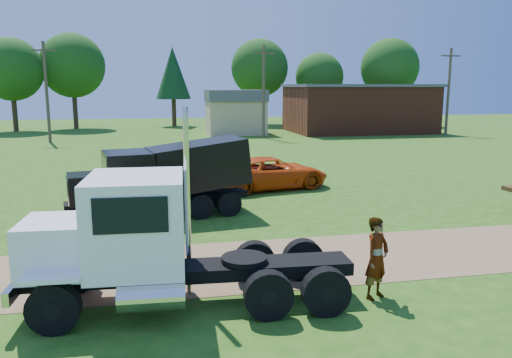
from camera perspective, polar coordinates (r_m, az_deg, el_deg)
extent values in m
plane|color=#235011|center=(14.95, 7.05, -9.06)|extent=(140.00, 140.00, 0.00)
cube|color=brown|center=(14.95, 7.05, -9.04)|extent=(120.00, 4.20, 0.01)
cube|color=black|center=(11.81, -7.15, -10.37)|extent=(7.44, 1.34, 0.30)
cylinder|color=black|center=(11.26, -22.13, -13.53)|extent=(1.10, 0.40, 1.09)
cylinder|color=black|center=(11.26, -22.13, -13.53)|extent=(0.40, 0.39, 0.38)
cylinder|color=black|center=(13.17, -19.96, -9.86)|extent=(1.10, 0.40, 1.09)
cylinder|color=black|center=(13.17, -19.96, -9.86)|extent=(0.40, 0.39, 0.38)
cylinder|color=black|center=(11.06, 1.43, -13.15)|extent=(1.10, 0.40, 1.09)
cylinder|color=black|center=(11.06, 1.43, -13.15)|extent=(0.40, 0.39, 0.38)
cylinder|color=black|center=(13.00, -0.16, -9.47)|extent=(1.10, 0.40, 1.09)
cylinder|color=black|center=(13.00, -0.16, -9.47)|extent=(0.40, 0.39, 0.38)
cylinder|color=black|center=(11.34, 7.99, -12.66)|extent=(1.10, 0.40, 1.09)
cylinder|color=black|center=(11.34, 7.99, -12.66)|extent=(0.40, 0.39, 0.38)
cylinder|color=black|center=(13.23, 5.41, -9.15)|extent=(1.10, 0.40, 1.09)
cylinder|color=black|center=(13.23, 5.41, -9.15)|extent=(0.40, 0.39, 0.38)
cube|color=white|center=(11.87, -21.03, -7.13)|extent=(1.86, 1.77, 1.18)
cube|color=silver|center=(12.11, -25.15, -7.33)|extent=(0.16, 1.48, 0.99)
cube|color=silver|center=(12.35, -25.12, -10.38)|extent=(0.27, 2.27, 0.30)
cube|color=white|center=(11.48, -13.47, -4.73)|extent=(2.20, 2.48, 2.07)
cube|color=black|center=(11.52, -18.61, -2.67)|extent=(0.16, 1.97, 0.84)
cube|color=black|center=(10.22, -14.15, -4.06)|extent=(1.48, 0.12, 0.74)
cube|color=black|center=(12.54, -13.09, -1.35)|extent=(1.48, 0.12, 0.74)
cube|color=white|center=(11.02, -22.36, -10.47)|extent=(1.21, 0.51, 0.10)
cube|color=white|center=(12.97, -20.14, -7.20)|extent=(1.21, 0.51, 0.10)
cylinder|color=silver|center=(10.82, -11.83, -13.09)|extent=(1.41, 0.67, 0.59)
cylinder|color=silver|center=(11.90, -7.84, -2.78)|extent=(0.15, 0.15, 4.54)
cylinder|color=black|center=(11.81, -1.35, -9.13)|extent=(1.14, 1.14, 0.12)
cube|color=black|center=(19.68, -10.94, -2.30)|extent=(7.00, 2.18, 0.26)
cylinder|color=black|center=(18.51, -18.29, -4.14)|extent=(1.00, 0.48, 0.96)
cylinder|color=black|center=(18.51, -18.29, -4.14)|extent=(0.39, 0.38, 0.33)
cylinder|color=black|center=(20.29, -18.69, -2.91)|extent=(1.00, 0.48, 0.96)
cylinder|color=black|center=(20.29, -18.69, -2.91)|extent=(0.39, 0.38, 0.33)
cylinder|color=black|center=(19.18, -6.28, -3.17)|extent=(1.00, 0.48, 0.96)
cylinder|color=black|center=(19.18, -6.28, -3.17)|extent=(0.39, 0.38, 0.33)
cylinder|color=black|center=(20.90, -7.69, -2.07)|extent=(1.00, 0.48, 0.96)
cylinder|color=black|center=(20.90, -7.69, -2.07)|extent=(0.39, 0.38, 0.33)
cylinder|color=black|center=(19.51, -3.09, -2.88)|extent=(1.00, 0.48, 0.96)
cylinder|color=black|center=(19.51, -3.09, -2.88)|extent=(0.39, 0.38, 0.33)
cylinder|color=black|center=(21.20, -4.73, -1.82)|extent=(1.00, 0.48, 0.96)
cylinder|color=black|center=(21.20, -4.73, -1.82)|extent=(0.39, 0.38, 0.33)
cube|color=black|center=(19.22, -18.39, -0.96)|extent=(1.82, 1.75, 1.04)
cube|color=silver|center=(19.20, -20.71, -1.25)|extent=(0.32, 1.29, 0.87)
cube|color=black|center=(19.29, -14.33, 0.47)|extent=(2.11, 2.38, 1.74)
cube|color=black|center=(19.13, -16.91, 1.45)|extent=(0.37, 1.72, 0.70)
cube|color=black|center=(19.80, -6.62, 1.62)|extent=(4.14, 2.78, 2.11)
imported|color=#D34309|center=(24.82, 1.83, 0.73)|extent=(6.06, 3.70, 1.57)
imported|color=#999999|center=(12.29, 13.64, -8.78)|extent=(0.86, 0.77, 1.98)
imported|color=#999999|center=(22.43, -10.29, -0.31)|extent=(0.93, 0.78, 1.70)
cube|color=brown|center=(57.97, 11.57, 7.79)|extent=(15.00, 10.00, 5.00)
cube|color=#525156|center=(57.92, 11.66, 10.41)|extent=(15.40, 10.40, 0.30)
cube|color=tan|center=(54.12, -2.35, 7.07)|extent=(6.00, 5.00, 3.60)
cube|color=#525156|center=(54.03, -2.37, 9.51)|extent=(6.20, 5.40, 1.20)
cylinder|color=#493629|center=(49.26, -22.81, 9.09)|extent=(0.28, 0.28, 9.00)
cube|color=#493629|center=(49.37, -23.12, 13.38)|extent=(2.20, 0.14, 0.14)
cylinder|color=#493629|center=(49.49, 0.88, 9.89)|extent=(0.28, 0.28, 9.00)
cube|color=#493629|center=(49.59, 0.89, 14.17)|extent=(2.20, 0.14, 0.14)
cylinder|color=#493629|center=(57.19, 21.13, 9.28)|extent=(0.28, 0.28, 9.00)
cube|color=#493629|center=(57.28, 21.38, 12.98)|extent=(2.20, 0.14, 0.14)
cylinder|color=#322514|center=(63.67, -25.83, 6.62)|extent=(0.56, 0.56, 3.75)
sphere|color=#1B4611|center=(63.62, -26.20, 11.19)|extent=(7.07, 7.07, 7.07)
cylinder|color=#322514|center=(65.00, -19.95, 7.23)|extent=(0.56, 0.56, 4.06)
sphere|color=#1B4611|center=(64.99, -20.25, 12.08)|extent=(7.65, 7.65, 7.65)
cylinder|color=#322514|center=(65.95, -9.35, 7.52)|extent=(0.56, 0.56, 3.54)
cone|color=black|center=(65.90, -9.48, 11.87)|extent=(4.45, 4.45, 6.57)
cylinder|color=#322514|center=(68.30, 0.39, 7.97)|extent=(0.56, 0.56, 4.05)
sphere|color=#1B4611|center=(68.28, 0.40, 12.58)|extent=(7.64, 7.64, 7.64)
cylinder|color=#322514|center=(69.47, 7.18, 7.67)|extent=(0.56, 0.56, 3.42)
sphere|color=#1B4611|center=(69.41, 7.26, 11.50)|extent=(6.45, 6.45, 6.45)
cylinder|color=#322514|center=(70.34, 14.82, 7.71)|extent=(0.56, 0.56, 4.07)
sphere|color=#1B4611|center=(70.33, 15.03, 12.21)|extent=(7.68, 7.68, 7.68)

